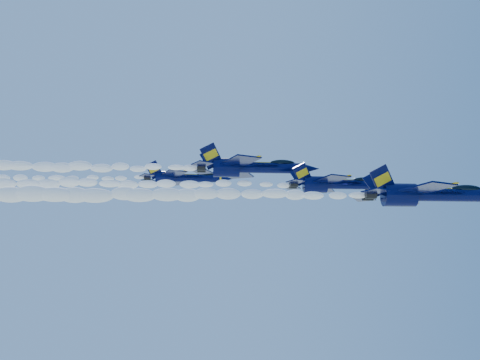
{
  "coord_description": "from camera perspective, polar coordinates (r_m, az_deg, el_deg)",
  "views": [
    {
      "loc": [
        -8.43,
        -85.25,
        133.51
      ],
      "look_at": [
        -2.75,
        1.46,
        152.48
      ],
      "focal_mm": 45.0,
      "sensor_mm": 36.0,
      "label": 1
    }
  ],
  "objects": [
    {
      "name": "smoke_trail_jet_lead",
      "position": [
        76.96,
        -6.53,
        -1.39
      ],
      "size": [
        50.16,
        2.37,
        2.13
      ],
      "primitive_type": "ellipsoid",
      "color": "white"
    },
    {
      "name": "jet_lead",
      "position": [
        82.5,
        17.45,
        -1.31
      ],
      "size": [
        19.83,
        16.27,
        7.37
      ],
      "color": "#030631"
    },
    {
      "name": "smoke_trail_jet_second",
      "position": [
        86.5,
        -11.87,
        -0.37
      ],
      "size": [
        50.16,
        1.88,
        1.69
      ],
      "primitive_type": "ellipsoid",
      "color": "white"
    },
    {
      "name": "smoke_trail_jet_third",
      "position": [
        94.24,
        -19.45,
        1.19
      ],
      "size": [
        50.16,
        2.23,
        2.01
      ],
      "primitive_type": "ellipsoid",
      "color": "white"
    },
    {
      "name": "jet_second",
      "position": [
        87.89,
        9.13,
        -0.38
      ],
      "size": [
        15.72,
        12.89,
        5.84
      ],
      "color": "#030631"
    },
    {
      "name": "jet_third",
      "position": [
        91.08,
        1.02,
        1.21
      ],
      "size": [
        18.68,
        15.32,
        6.94
      ],
      "color": "#030631"
    },
    {
      "name": "jet_fourth",
      "position": [
        101.77,
        -5.43,
        0.21
      ],
      "size": [
        14.89,
        12.22,
        5.53
      ],
      "color": "#030631"
    }
  ]
}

